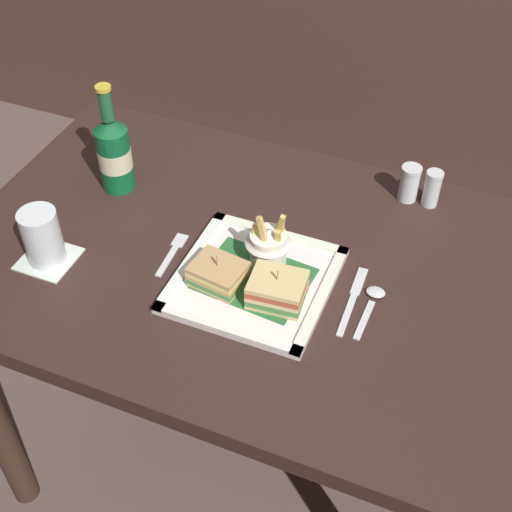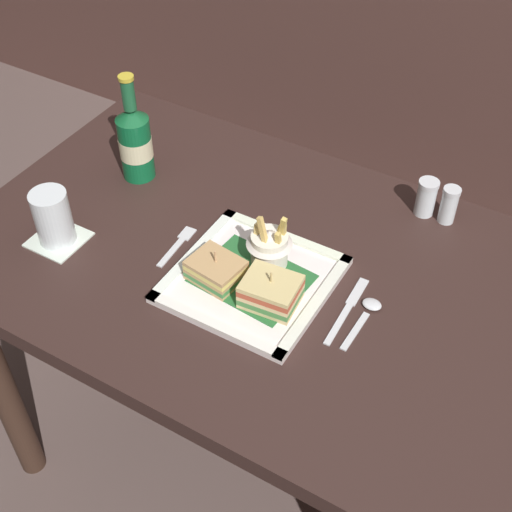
{
  "view_description": "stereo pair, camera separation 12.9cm",
  "coord_description": "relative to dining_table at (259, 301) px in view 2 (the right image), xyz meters",
  "views": [
    {
      "loc": [
        0.36,
        -0.88,
        1.7
      ],
      "look_at": [
        0.01,
        -0.03,
        0.8
      ],
      "focal_mm": 49.52,
      "sensor_mm": 36.0,
      "label": 1
    },
    {
      "loc": [
        0.48,
        -0.83,
        1.7
      ],
      "look_at": [
        0.01,
        -0.03,
        0.8
      ],
      "focal_mm": 49.52,
      "sensor_mm": 36.0,
      "label": 2
    }
  ],
  "objects": [
    {
      "name": "salt_shaker",
      "position": [
        0.22,
        0.29,
        0.15
      ],
      "size": [
        0.04,
        0.04,
        0.08
      ],
      "color": "silver",
      "rests_on": "dining_table"
    },
    {
      "name": "fries_cup",
      "position": [
        0.02,
        -0.0,
        0.17
      ],
      "size": [
        0.09,
        0.09,
        0.12
      ],
      "color": "white",
      "rests_on": "square_plate"
    },
    {
      "name": "spoon",
      "position": [
        0.23,
        -0.02,
        0.12
      ],
      "size": [
        0.04,
        0.13,
        0.01
      ],
      "color": "silver",
      "rests_on": "dining_table"
    },
    {
      "name": "square_plate",
      "position": [
        0.02,
        -0.06,
        0.12
      ],
      "size": [
        0.28,
        0.28,
        0.02
      ],
      "color": "white",
      "rests_on": "dining_table"
    },
    {
      "name": "sandwich_half_right",
      "position": [
        0.07,
        -0.09,
        0.15
      ],
      "size": [
        0.1,
        0.09,
        0.07
      ],
      "color": "#E0C085",
      "rests_on": "square_plate"
    },
    {
      "name": "fork",
      "position": [
        -0.16,
        -0.04,
        0.12
      ],
      "size": [
        0.03,
        0.12,
        0.0
      ],
      "color": "silver",
      "rests_on": "dining_table"
    },
    {
      "name": "drink_coaster",
      "position": [
        -0.37,
        -0.15,
        0.12
      ],
      "size": [
        0.1,
        0.1,
        0.0
      ],
      "primitive_type": "cube",
      "color": "silver",
      "rests_on": "dining_table"
    },
    {
      "name": "beer_bottle",
      "position": [
        -0.36,
        0.1,
        0.2
      ],
      "size": [
        0.07,
        0.07,
        0.24
      ],
      "color": "#0F5E32",
      "rests_on": "dining_table"
    },
    {
      "name": "pepper_shaker",
      "position": [
        0.26,
        0.29,
        0.15
      ],
      "size": [
        0.04,
        0.04,
        0.08
      ],
      "color": "silver",
      "rests_on": "dining_table"
    },
    {
      "name": "dining_table",
      "position": [
        0.0,
        0.0,
        0.0
      ],
      "size": [
        1.17,
        0.74,
        0.76
      ],
      "color": "#32201C",
      "rests_on": "ground_plane"
    },
    {
      "name": "ground_plane",
      "position": [
        0.0,
        0.0,
        -0.64
      ],
      "size": [
        6.0,
        6.0,
        0.0
      ],
      "primitive_type": "plane",
      "color": "brown"
    },
    {
      "name": "sandwich_half_left",
      "position": [
        -0.04,
        -0.09,
        0.15
      ],
      "size": [
        0.1,
        0.09,
        0.07
      ],
      "color": "tan",
      "rests_on": "square_plate"
    },
    {
      "name": "water_glass",
      "position": [
        -0.37,
        -0.15,
        0.17
      ],
      "size": [
        0.07,
        0.07,
        0.11
      ],
      "color": "silver",
      "rests_on": "dining_table"
    },
    {
      "name": "knife",
      "position": [
        0.2,
        -0.02,
        0.12
      ],
      "size": [
        0.02,
        0.17,
        0.0
      ],
      "color": "silver",
      "rests_on": "dining_table"
    }
  ]
}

